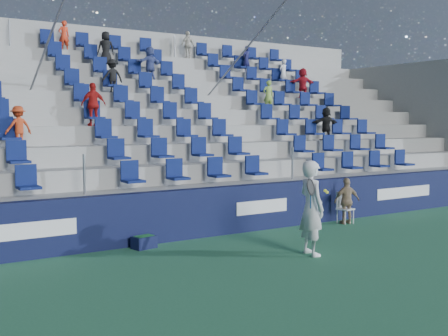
{
  "coord_description": "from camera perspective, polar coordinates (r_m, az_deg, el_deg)",
  "views": [
    {
      "loc": [
        -7.1,
        -8.58,
        2.82
      ],
      "look_at": [
        0.2,
        2.8,
        1.7
      ],
      "focal_mm": 45.0,
      "sensor_mm": 36.0,
      "label": 1
    }
  ],
  "objects": [
    {
      "name": "line_judge",
      "position": [
        15.87,
        12.37,
        -3.27
      ],
      "size": [
        0.81,
        0.53,
        1.28
      ],
      "primitive_type": "imported",
      "rotation": [
        0.0,
        0.0,
        2.83
      ],
      "color": "tan",
      "rests_on": "ground"
    },
    {
      "name": "grandstand",
      "position": [
        18.27,
        -9.8,
        2.53
      ],
      "size": [
        24.0,
        8.17,
        6.63
      ],
      "color": "#9FA09A",
      "rests_on": "ground"
    },
    {
      "name": "ground",
      "position": [
        11.49,
        6.81,
        -9.51
      ],
      "size": [
        70.0,
        70.0,
        0.0
      ],
      "primitive_type": "plane",
      "color": "#30704A",
      "rests_on": "ground"
    },
    {
      "name": "line_judge_chair",
      "position": [
        15.99,
        12.01,
        -3.71
      ],
      "size": [
        0.45,
        0.46,
        0.88
      ],
      "color": "white",
      "rests_on": "ground"
    },
    {
      "name": "ball_bin",
      "position": [
        12.73,
        -8.13,
        -7.4
      ],
      "size": [
        0.56,
        0.42,
        0.29
      ],
      "color": "#0E1335",
      "rests_on": "ground"
    },
    {
      "name": "tennis_player",
      "position": [
        12.0,
        8.88,
        -4.01
      ],
      "size": [
        0.7,
        0.8,
        2.01
      ],
      "color": "silver",
      "rests_on": "ground"
    },
    {
      "name": "sponsor_wall",
      "position": [
        13.89,
        -1.47,
        -4.46
      ],
      "size": [
        24.0,
        0.32,
        1.2
      ],
      "color": "#0F1439",
      "rests_on": "ground"
    }
  ]
}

